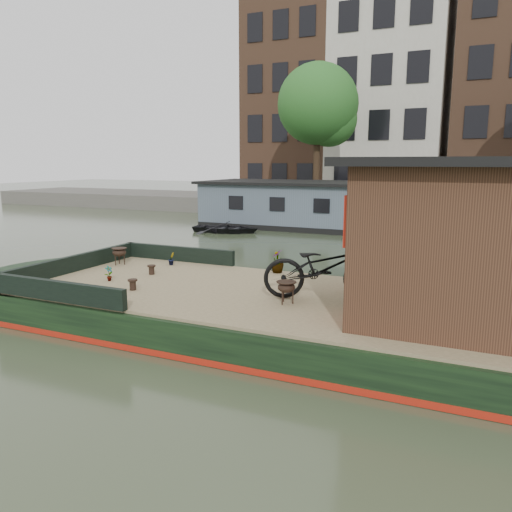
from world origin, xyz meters
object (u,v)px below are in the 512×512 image
at_px(cabin, 486,239).
at_px(dinghy, 226,225).
at_px(bicycle, 324,267).
at_px(brazier_front, 286,292).
at_px(brazier_rear, 119,256).

bearing_deg(cabin, dinghy, 132.92).
distance_m(bicycle, dinghy, 13.21).
bearing_deg(brazier_front, dinghy, 122.22).
bearing_deg(dinghy, cabin, -143.55).
xyz_separation_m(cabin, brazier_rear, (-7.68, 0.97, -1.03)).
bearing_deg(bicycle, brazier_rear, 57.20).
relative_size(brazier_rear, dinghy, 0.14).
xyz_separation_m(brazier_rear, dinghy, (-2.46, 9.93, -0.55)).
height_order(bicycle, brazier_rear, bicycle).
relative_size(brazier_front, dinghy, 0.13).
relative_size(bicycle, brazier_front, 5.48).
distance_m(brazier_front, dinghy, 13.43).
height_order(cabin, dinghy, cabin).
xyz_separation_m(cabin, brazier_front, (-2.98, -0.45, -1.04)).
relative_size(cabin, dinghy, 1.38).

